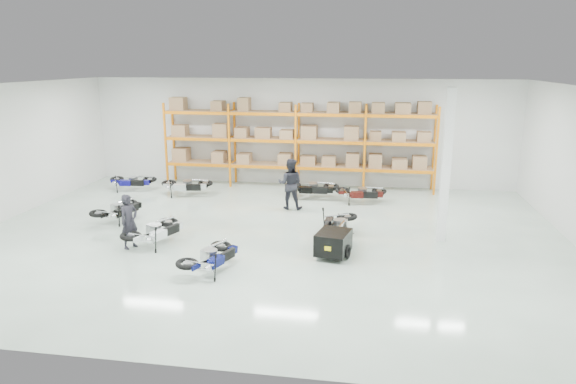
% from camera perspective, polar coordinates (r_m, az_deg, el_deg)
% --- Properties ---
extents(room, '(18.00, 18.00, 18.00)m').
position_cam_1_polar(room, '(15.16, -2.45, 3.11)').
color(room, silver).
rests_on(room, ground).
extents(pallet_rack, '(11.28, 0.98, 3.62)m').
position_cam_1_polar(pallet_rack, '(21.43, 1.03, 6.47)').
color(pallet_rack, orange).
rests_on(pallet_rack, ground).
extents(structural_column, '(0.25, 0.25, 4.50)m').
position_cam_1_polar(structural_column, '(15.50, 17.15, 2.73)').
color(structural_column, white).
rests_on(structural_column, ground).
extents(moto_blue_centre, '(1.35, 1.86, 1.09)m').
position_cam_1_polar(moto_blue_centre, '(13.17, -8.52, -6.68)').
color(moto_blue_centre, '#070C49').
rests_on(moto_blue_centre, ground).
extents(moto_silver_left, '(1.49, 1.98, 1.15)m').
position_cam_1_polar(moto_silver_left, '(15.35, -14.50, -3.78)').
color(moto_silver_left, silver).
rests_on(moto_silver_left, ground).
extents(moto_black_far_left, '(1.30, 1.86, 1.09)m').
position_cam_1_polar(moto_black_far_left, '(17.97, -18.31, -1.51)').
color(moto_black_far_left, black).
rests_on(moto_black_far_left, ground).
extents(moto_touring_right, '(1.02, 1.85, 1.16)m').
position_cam_1_polar(moto_touring_right, '(15.51, 5.51, -3.18)').
color(moto_touring_right, black).
rests_on(moto_touring_right, ground).
extents(trailer, '(1.01, 1.77, 0.72)m').
position_cam_1_polar(trailer, '(14.04, 5.06, -5.63)').
color(trailer, black).
rests_on(trailer, ground).
extents(moto_back_a, '(1.75, 1.00, 1.08)m').
position_cam_1_polar(moto_back_a, '(22.07, -17.01, 1.46)').
color(moto_back_a, '#0F0B6B').
rests_on(moto_back_a, ground).
extents(moto_back_b, '(1.86, 1.11, 1.14)m').
position_cam_1_polar(moto_back_b, '(20.71, -11.28, 1.07)').
color(moto_back_b, '#B2B8BD').
rests_on(moto_back_b, ground).
extents(moto_back_c, '(1.80, 0.90, 1.17)m').
position_cam_1_polar(moto_back_c, '(19.88, 2.63, 0.81)').
color(moto_back_c, black).
rests_on(moto_back_c, ground).
extents(moto_back_d, '(1.73, 0.96, 1.08)m').
position_cam_1_polar(moto_back_d, '(19.44, 8.14, 0.25)').
color(moto_back_d, '#3E0E0C').
rests_on(moto_back_d, ground).
extents(person_left, '(0.59, 0.68, 1.57)m').
position_cam_1_polar(person_left, '(15.25, -17.24, -3.14)').
color(person_left, black).
rests_on(person_left, ground).
extents(person_back, '(0.90, 0.71, 1.84)m').
position_cam_1_polar(person_back, '(18.41, 0.24, 0.91)').
color(person_back, '#21212A').
rests_on(person_back, ground).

